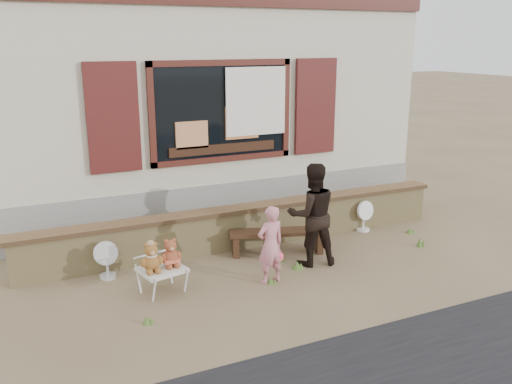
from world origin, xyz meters
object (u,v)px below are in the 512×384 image
bench (278,237)px  adult (312,214)px  folding_chair (162,270)px  teddy_bear_left (151,256)px  teddy_bear_right (170,252)px  child (271,245)px

bench → adult: (0.28, -0.55, 0.48)m
bench → folding_chair: size_ratio=2.33×
bench → folding_chair: (-1.98, -0.56, 0.03)m
teddy_bear_left → teddy_bear_right: teddy_bear_left is taller
bench → teddy_bear_left: (-2.12, -0.59, 0.26)m
teddy_bear_right → teddy_bear_left: bearing=-180.0°
teddy_bear_left → child: 1.58m
folding_chair → adult: size_ratio=0.43×
adult → teddy_bear_right: bearing=11.3°
bench → teddy_bear_right: 1.93m
teddy_bear_left → adult: (2.40, 0.05, 0.22)m
teddy_bear_right → child: (1.29, -0.35, 0.02)m
child → folding_chair: bearing=-19.5°
folding_chair → child: 1.48m
child → teddy_bear_right: bearing=-22.2°
child → bench: bearing=-129.1°
teddy_bear_right → bench: bearing=2.4°
folding_chair → teddy_bear_left: 0.27m
teddy_bear_left → teddy_bear_right: size_ratio=1.04×
folding_chair → adult: 2.30m
teddy_bear_right → child: child is taller
teddy_bear_right → adult: (2.12, -0.02, 0.23)m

